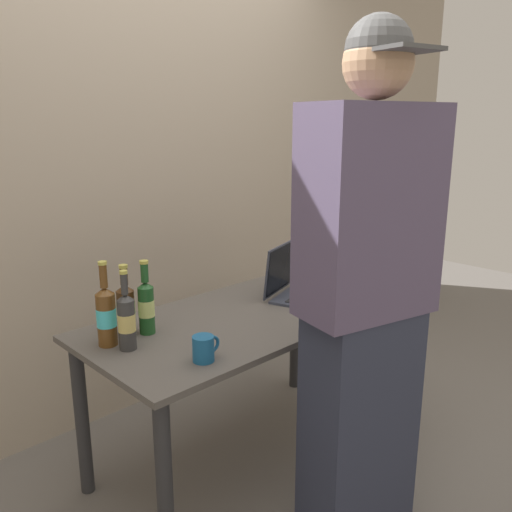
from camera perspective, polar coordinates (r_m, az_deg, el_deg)
ground_plane at (r=2.64m, az=-0.90°, el=-20.69°), size 8.00×8.00×0.00m
desk at (r=2.34m, az=-0.96°, el=-8.56°), size 1.43×0.71×0.70m
laptop at (r=2.51m, az=4.47°, el=-3.20°), size 0.39×0.37×0.25m
beer_bottle_green at (r=2.03m, az=-15.91°, el=-6.12°), size 0.07×0.07×0.32m
beer_bottle_amber at (r=2.11m, az=-11.79°, el=-5.25°), size 0.06×0.06×0.30m
beer_bottle_dark at (r=2.13m, az=-13.91°, el=-5.42°), size 0.07×0.07×0.28m
beer_bottle_brown at (r=1.98m, az=-13.84°, el=-6.75°), size 0.06×0.06×0.30m
person_figure at (r=1.81m, az=11.70°, el=-4.99°), size 0.49×0.37×1.83m
coffee_mug at (r=1.87m, az=-5.64°, el=-9.91°), size 0.11×0.08×0.09m
back_wall at (r=2.82m, az=-12.64°, el=9.66°), size 6.00×0.10×2.60m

